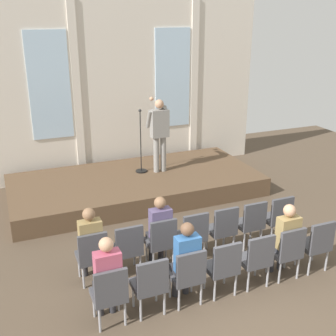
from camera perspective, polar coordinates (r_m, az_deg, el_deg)
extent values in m
plane|color=brown|center=(6.54, 10.14, -19.49)|extent=(16.96, 16.96, 0.00)
cube|color=silver|center=(11.23, -7.22, 10.27)|extent=(8.04, 0.10, 4.47)
cube|color=silver|center=(10.83, -15.55, 10.51)|extent=(0.99, 0.04, 2.59)
cube|color=silver|center=(10.96, -12.08, 9.75)|extent=(0.20, 0.08, 4.47)
cube|color=silver|center=(11.65, 0.62, 11.87)|extent=(0.99, 0.04, 2.59)
cube|color=silver|center=(11.95, 3.50, 10.99)|extent=(0.20, 0.08, 4.47)
cube|color=brown|center=(10.27, -4.30, -2.28)|extent=(5.82, 2.67, 0.45)
cylinder|color=gray|center=(10.32, -1.57, 1.79)|extent=(0.14, 0.14, 0.88)
cylinder|color=gray|center=(10.38, -0.64, 1.91)|extent=(0.14, 0.14, 0.88)
cube|color=gray|center=(10.13, -1.13, 5.97)|extent=(0.42, 0.22, 0.66)
cube|color=maroon|center=(10.22, -1.37, 6.55)|extent=(0.06, 0.01, 0.39)
sphere|color=tan|center=(10.04, -1.17, 8.55)|extent=(0.21, 0.21, 0.21)
cylinder|color=gray|center=(10.10, -2.58, 6.54)|extent=(0.09, 0.28, 0.45)
cylinder|color=gray|center=(10.22, -0.63, 8.14)|extent=(0.15, 0.36, 0.15)
cylinder|color=gray|center=(10.31, -1.17, 8.51)|extent=(0.11, 0.34, 0.15)
sphere|color=tan|center=(10.50, -2.23, 9.23)|extent=(0.10, 0.10, 0.10)
cylinder|color=black|center=(10.48, -3.58, -0.40)|extent=(0.28, 0.28, 0.03)
cylinder|color=black|center=(10.24, -3.67, 3.48)|extent=(0.02, 0.02, 1.45)
sphere|color=#262626|center=(10.05, -3.76, 7.66)|extent=(0.07, 0.07, 0.07)
cylinder|color=#99999E|center=(7.41, -8.99, -12.25)|extent=(0.04, 0.04, 0.40)
cylinder|color=#99999E|center=(7.35, -11.78, -12.72)|extent=(0.04, 0.04, 0.40)
cylinder|color=#99999E|center=(7.13, -8.31, -13.64)|extent=(0.04, 0.04, 0.40)
cylinder|color=#99999E|center=(7.07, -11.22, -14.14)|extent=(0.04, 0.04, 0.40)
cube|color=#47474C|center=(7.11, -10.19, -11.56)|extent=(0.46, 0.44, 0.08)
cube|color=#47474C|center=(6.81, -9.98, -10.42)|extent=(0.46, 0.06, 0.46)
cylinder|color=#2D2D33|center=(7.36, -11.10, -12.43)|extent=(0.10, 0.10, 0.44)
cylinder|color=#2D2D33|center=(7.39, -9.71, -12.20)|extent=(0.10, 0.10, 0.44)
cube|color=#2D2D33|center=(7.13, -10.33, -10.91)|extent=(0.34, 0.36, 0.12)
cube|color=#997F4C|center=(6.87, -10.30, -9.00)|extent=(0.36, 0.20, 0.54)
sphere|color=#8C6647|center=(6.71, -10.54, -6.08)|extent=(0.20, 0.20, 0.20)
cylinder|color=#99999E|center=(7.53, -4.55, -11.44)|extent=(0.04, 0.04, 0.40)
cylinder|color=#99999E|center=(7.45, -7.24, -11.94)|extent=(0.04, 0.04, 0.40)
cylinder|color=#99999E|center=(7.26, -3.70, -12.76)|extent=(0.04, 0.04, 0.40)
cylinder|color=#99999E|center=(7.17, -6.50, -13.30)|extent=(0.04, 0.04, 0.40)
cube|color=#47474C|center=(7.22, -5.56, -10.75)|extent=(0.46, 0.44, 0.08)
cube|color=#47474C|center=(6.93, -5.17, -9.59)|extent=(0.46, 0.06, 0.46)
cylinder|color=#99999E|center=(7.70, -0.31, -10.61)|extent=(0.04, 0.04, 0.40)
cylinder|color=#99999E|center=(7.59, -2.88, -11.12)|extent=(0.04, 0.04, 0.40)
cylinder|color=#99999E|center=(7.43, 0.69, -11.85)|extent=(0.04, 0.04, 0.40)
cylinder|color=#99999E|center=(7.32, -1.96, -12.41)|extent=(0.04, 0.04, 0.40)
cube|color=#47474C|center=(7.38, -1.13, -9.90)|extent=(0.46, 0.44, 0.08)
cube|color=#47474C|center=(7.10, -0.58, -8.73)|extent=(0.46, 0.06, 0.46)
cylinder|color=#2D2D33|center=(7.61, -2.26, -10.83)|extent=(0.10, 0.10, 0.44)
cylinder|color=#2D2D33|center=(7.67, -0.97, -10.57)|extent=(0.10, 0.10, 0.44)
cube|color=#2D2D33|center=(7.40, -1.30, -9.28)|extent=(0.34, 0.36, 0.12)
cube|color=#594C72|center=(7.16, -1.00, -7.43)|extent=(0.36, 0.20, 0.53)
sphere|color=#8C6647|center=(7.01, -1.08, -4.65)|extent=(0.20, 0.20, 0.20)
cylinder|color=#99999E|center=(7.91, 3.71, -9.75)|extent=(0.04, 0.04, 0.40)
cylinder|color=#99999E|center=(7.77, 1.28, -10.28)|extent=(0.04, 0.04, 0.40)
cylinder|color=#99999E|center=(7.65, 4.83, -10.92)|extent=(0.04, 0.04, 0.40)
cylinder|color=#99999E|center=(7.51, 2.33, -11.49)|extent=(0.04, 0.04, 0.40)
cube|color=#47474C|center=(7.59, 3.07, -9.04)|extent=(0.46, 0.44, 0.08)
cube|color=#47474C|center=(7.31, 3.75, -7.87)|extent=(0.46, 0.06, 0.46)
cylinder|color=#99999E|center=(8.15, 7.48, -8.91)|extent=(0.04, 0.04, 0.40)
cylinder|color=#99999E|center=(8.00, 5.20, -9.42)|extent=(0.04, 0.04, 0.40)
cylinder|color=#99999E|center=(7.90, 8.70, -10.00)|extent=(0.04, 0.04, 0.40)
cylinder|color=#99999E|center=(7.74, 6.37, -10.56)|extent=(0.04, 0.04, 0.40)
cube|color=#47474C|center=(7.83, 7.01, -8.19)|extent=(0.46, 0.44, 0.08)
cube|color=#47474C|center=(7.56, 7.80, -7.01)|extent=(0.46, 0.06, 0.46)
cylinder|color=#99999E|center=(8.43, 11.00, -8.08)|extent=(0.04, 0.04, 0.40)
cylinder|color=#99999E|center=(8.26, 8.88, -8.58)|extent=(0.04, 0.04, 0.40)
cylinder|color=#99999E|center=(8.19, 12.30, -9.09)|extent=(0.04, 0.04, 0.40)
cylinder|color=#99999E|center=(8.01, 10.13, -9.64)|extent=(0.04, 0.04, 0.40)
cube|color=#47474C|center=(8.11, 10.69, -7.36)|extent=(0.46, 0.44, 0.08)
cube|color=#47474C|center=(7.85, 11.56, -6.19)|extent=(0.46, 0.06, 0.46)
cylinder|color=#99999E|center=(8.74, 14.27, -7.28)|extent=(0.04, 0.04, 0.40)
cylinder|color=#99999E|center=(8.55, 12.30, -7.77)|extent=(0.04, 0.04, 0.40)
cylinder|color=#99999E|center=(8.51, 15.61, -8.22)|extent=(0.04, 0.04, 0.40)
cylinder|color=#99999E|center=(8.31, 13.62, -8.75)|extent=(0.04, 0.04, 0.40)
cube|color=#47474C|center=(8.42, 14.09, -6.55)|extent=(0.46, 0.44, 0.08)
cube|color=#47474C|center=(8.17, 15.03, -5.40)|extent=(0.46, 0.06, 0.46)
cylinder|color=#99999E|center=(6.55, -6.65, -16.98)|extent=(0.04, 0.04, 0.40)
cylinder|color=#99999E|center=(6.49, -9.86, -17.58)|extent=(0.04, 0.04, 0.40)
cylinder|color=#99999E|center=(6.29, -5.75, -18.75)|extent=(0.04, 0.04, 0.40)
cylinder|color=#99999E|center=(6.23, -9.11, -19.41)|extent=(0.04, 0.04, 0.40)
cube|color=#47474C|center=(6.24, -7.95, -16.44)|extent=(0.46, 0.44, 0.08)
cube|color=#47474C|center=(5.93, -7.59, -15.38)|extent=(0.46, 0.06, 0.46)
cylinder|color=#2D2D33|center=(6.50, -9.08, -17.24)|extent=(0.10, 0.10, 0.44)
cylinder|color=#2D2D33|center=(6.53, -7.48, -16.94)|extent=(0.10, 0.10, 0.44)
cube|color=#2D2D33|center=(6.25, -8.12, -15.68)|extent=(0.34, 0.36, 0.12)
cube|color=#B24C66|center=(5.96, -8.02, -13.52)|extent=(0.36, 0.20, 0.59)
sphere|color=tan|center=(5.77, -8.27, -10.09)|extent=(0.20, 0.20, 0.20)
cylinder|color=#99999E|center=(6.69, -1.61, -15.92)|extent=(0.04, 0.04, 0.40)
cylinder|color=#99999E|center=(6.60, -4.66, -16.58)|extent=(0.04, 0.04, 0.40)
cylinder|color=#99999E|center=(6.44, -0.49, -17.58)|extent=(0.04, 0.04, 0.40)
cylinder|color=#99999E|center=(6.34, -3.67, -18.30)|extent=(0.04, 0.04, 0.40)
cube|color=#47474C|center=(6.37, -2.64, -15.37)|extent=(0.46, 0.44, 0.08)
cube|color=#47474C|center=(6.07, -2.06, -14.27)|extent=(0.46, 0.06, 0.46)
cylinder|color=#99999E|center=(6.88, 3.13, -14.81)|extent=(0.04, 0.04, 0.40)
cylinder|color=#99999E|center=(6.76, 0.27, -15.49)|extent=(0.04, 0.04, 0.40)
cylinder|color=#99999E|center=(6.63, 4.44, -16.35)|extent=(0.04, 0.04, 0.40)
cylinder|color=#99999E|center=(6.51, 1.47, -17.11)|extent=(0.04, 0.04, 0.40)
cube|color=#47474C|center=(6.55, 2.36, -14.23)|extent=(0.46, 0.44, 0.08)
cube|color=#47474C|center=(6.26, 3.14, -13.10)|extent=(0.46, 0.06, 0.46)
cylinder|color=#2D2D33|center=(6.78, 0.96, -15.14)|extent=(0.10, 0.10, 0.44)
cylinder|color=#2D2D33|center=(6.84, 2.40, -14.80)|extent=(0.10, 0.10, 0.44)
cube|color=#2D2D33|center=(6.56, 2.14, -13.53)|extent=(0.34, 0.36, 0.12)
cube|color=#3366A5|center=(6.29, 2.61, -11.42)|extent=(0.36, 0.20, 0.57)
sphere|color=brown|center=(6.11, 2.59, -8.18)|extent=(0.20, 0.20, 0.20)
cylinder|color=#99999E|center=(7.11, 7.55, -13.67)|extent=(0.04, 0.04, 0.40)
cylinder|color=#99999E|center=(6.96, 4.89, -14.37)|extent=(0.04, 0.04, 0.40)
cylinder|color=#99999E|center=(6.87, 8.99, -15.09)|extent=(0.04, 0.04, 0.40)
cylinder|color=#99999E|center=(6.72, 6.25, -15.86)|extent=(0.04, 0.04, 0.40)
cube|color=#47474C|center=(6.78, 7.01, -13.07)|extent=(0.46, 0.44, 0.08)
cube|color=#47474C|center=(6.50, 7.94, -11.91)|extent=(0.46, 0.06, 0.46)
cylinder|color=#99999E|center=(7.38, 11.63, -12.54)|extent=(0.04, 0.04, 0.40)
cylinder|color=#99999E|center=(7.21, 9.18, -13.23)|extent=(0.04, 0.04, 0.40)
cylinder|color=#99999E|center=(7.16, 13.16, -13.85)|extent=(0.04, 0.04, 0.40)
cylinder|color=#99999E|center=(6.98, 10.66, -14.61)|extent=(0.04, 0.04, 0.40)
cube|color=#47474C|center=(7.05, 11.29, -11.92)|extent=(0.46, 0.44, 0.08)
cube|color=#47474C|center=(6.78, 12.33, -10.75)|extent=(0.46, 0.06, 0.46)
cylinder|color=#99999E|center=(7.69, 15.36, -11.45)|extent=(0.04, 0.04, 0.40)
cylinder|color=#99999E|center=(7.50, 13.12, -12.11)|extent=(0.04, 0.04, 0.40)
cylinder|color=#99999E|center=(7.47, 16.96, -12.64)|extent=(0.04, 0.04, 0.40)
cylinder|color=#99999E|center=(7.27, 14.68, -13.37)|extent=(0.04, 0.04, 0.40)
cube|color=#47474C|center=(7.36, 15.20, -10.80)|extent=(0.46, 0.44, 0.08)
cube|color=#47474C|center=(7.10, 16.33, -9.62)|extent=(0.46, 0.06, 0.46)
cylinder|color=#2D2D33|center=(7.54, 13.66, -11.78)|extent=(0.10, 0.10, 0.44)
cylinder|color=#2D2D33|center=(7.64, 14.78, -11.45)|extent=(0.10, 0.10, 0.44)
cube|color=#2D2D33|center=(7.37, 14.96, -10.19)|extent=(0.34, 0.36, 0.12)
cube|color=#997F4C|center=(7.14, 15.73, -8.29)|extent=(0.36, 0.20, 0.54)
sphere|color=tan|center=(6.98, 15.93, -5.48)|extent=(0.20, 0.20, 0.20)
cylinder|color=#99999E|center=(8.03, 18.77, -10.40)|extent=(0.04, 0.04, 0.40)
cylinder|color=#99999E|center=(7.82, 16.73, -11.03)|extent=(0.04, 0.04, 0.40)
cylinder|color=#99999E|center=(7.82, 20.40, -11.49)|extent=(0.04, 0.04, 0.40)
cylinder|color=#99999E|center=(7.60, 18.33, -12.19)|extent=(0.04, 0.04, 0.40)
cube|color=#47474C|center=(7.70, 18.76, -9.74)|extent=(0.46, 0.44, 0.08)
cube|color=#47474C|center=(7.45, 19.94, -8.56)|extent=(0.46, 0.06, 0.46)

